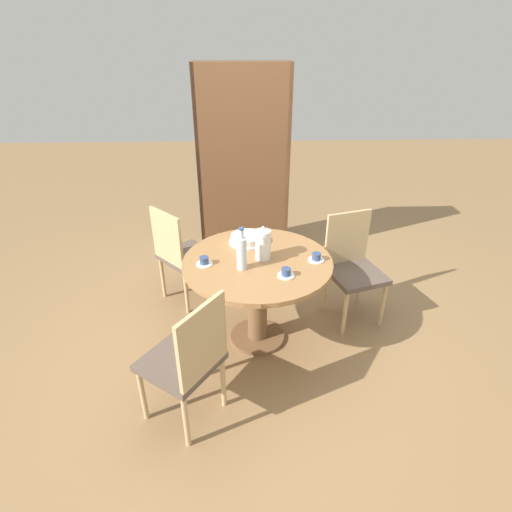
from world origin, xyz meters
TOP-DOWN VIEW (x-y plane):
  - ground_plane at (0.00, 0.00)m, footprint 14.00×14.00m
  - dining_table at (0.00, 0.00)m, footprint 1.10×1.10m
  - chair_a at (-0.45, -0.75)m, footprint 0.59×0.59m
  - chair_b at (0.81, 0.31)m, footprint 0.52×0.52m
  - chair_c at (-0.65, 0.58)m, footprint 0.59×0.59m
  - bookshelf at (-0.09, 1.52)m, footprint 0.94×0.28m
  - coffee_pot at (0.04, 0.03)m, footprint 0.11×0.11m
  - water_bottle at (-0.11, -0.12)m, footprint 0.07×0.07m
  - cake_main at (-0.07, 0.29)m, footprint 0.29×0.29m
  - cup_a at (0.43, -0.02)m, footprint 0.12×0.12m
  - cup_b at (-0.38, -0.05)m, footprint 0.12×0.12m
  - cup_c at (0.19, -0.23)m, footprint 0.12×0.12m

SIDE VIEW (x-z plane):
  - ground_plane at x=0.00m, z-range 0.00..0.00m
  - chair_a at x=-0.45m, z-range 0.03..0.95m
  - chair_b at x=0.81m, z-range 0.03..0.95m
  - chair_c at x=-0.65m, z-range 0.03..0.95m
  - dining_table at x=0.00m, z-range 0.20..0.94m
  - cup_a at x=0.43m, z-range 0.73..0.79m
  - cup_b at x=-0.38m, z-range 0.73..0.79m
  - cup_c at x=0.19m, z-range 0.73..0.79m
  - cake_main at x=-0.07m, z-range 0.74..0.80m
  - coffee_pot at x=0.04m, z-range 0.73..0.99m
  - water_bottle at x=-0.11m, z-range 0.71..1.02m
  - bookshelf at x=-0.09m, z-range 0.00..1.98m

